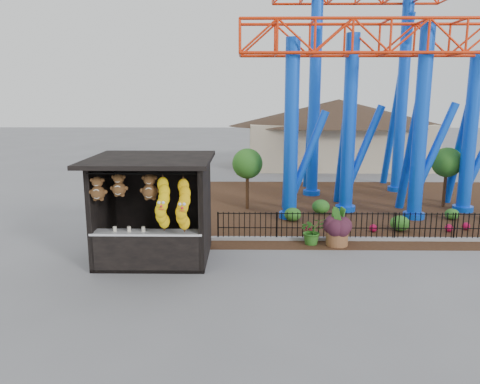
{
  "coord_description": "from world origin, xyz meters",
  "views": [
    {
      "loc": [
        -0.23,
        -12.32,
        4.87
      ],
      "look_at": [
        -0.43,
        1.5,
        2.0
      ],
      "focal_mm": 35.0,
      "sensor_mm": 36.0,
      "label": 1
    }
  ],
  "objects_px": {
    "terracotta_planter": "(337,237)",
    "roller_coaster": "(374,57)",
    "prize_booth": "(153,212)",
    "potted_plant": "(312,231)"
  },
  "relations": [
    {
      "from": "terracotta_planter",
      "to": "potted_plant",
      "type": "xyz_separation_m",
      "value": [
        -0.81,
        0.12,
        0.19
      ]
    },
    {
      "from": "roller_coaster",
      "to": "terracotta_planter",
      "type": "bearing_deg",
      "value": -112.39
    },
    {
      "from": "roller_coaster",
      "to": "potted_plant",
      "type": "relative_size",
      "value": 11.74
    },
    {
      "from": "terracotta_planter",
      "to": "roller_coaster",
      "type": "bearing_deg",
      "value": 67.61
    },
    {
      "from": "roller_coaster",
      "to": "terracotta_planter",
      "type": "xyz_separation_m",
      "value": [
        -2.36,
        -5.74,
        -6.16
      ]
    },
    {
      "from": "prize_booth",
      "to": "potted_plant",
      "type": "xyz_separation_m",
      "value": [
        4.92,
        1.69,
        -1.05
      ]
    },
    {
      "from": "terracotta_planter",
      "to": "potted_plant",
      "type": "relative_size",
      "value": 0.76
    },
    {
      "from": "prize_booth",
      "to": "terracotta_planter",
      "type": "xyz_separation_m",
      "value": [
        5.73,
        1.57,
        -1.24
      ]
    },
    {
      "from": "potted_plant",
      "to": "prize_booth",
      "type": "bearing_deg",
      "value": -178.6
    },
    {
      "from": "prize_booth",
      "to": "potted_plant",
      "type": "bearing_deg",
      "value": 18.94
    }
  ]
}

